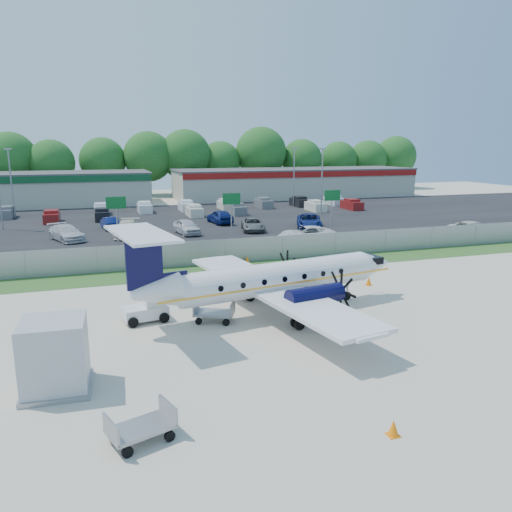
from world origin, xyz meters
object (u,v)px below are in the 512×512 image
object	(u,v)px
baggage_cart_near	(141,427)
pushback_tug	(147,310)
baggage_cart_far	(214,312)
aircraft	(273,279)
service_container	(55,358)

from	to	relation	value
baggage_cart_near	pushback_tug	bearing A→B (deg)	82.94
pushback_tug	baggage_cart_far	size ratio (longest dim) A/B	1.02
pushback_tug	baggage_cart_near	bearing A→B (deg)	-97.06
baggage_cart_near	baggage_cart_far	xyz separation A→B (m)	(4.92, 10.31, 0.02)
baggage_cart_near	baggage_cart_far	world-z (taller)	baggage_cart_far
baggage_cart_far	aircraft	bearing A→B (deg)	4.64
aircraft	pushback_tug	size ratio (longest dim) A/B	6.90
pushback_tug	baggage_cart_near	distance (m)	11.70
pushback_tug	baggage_cart_far	distance (m)	3.72
baggage_cart_far	service_container	size ratio (longest dim) A/B	0.86
aircraft	baggage_cart_far	world-z (taller)	aircraft
service_container	baggage_cart_far	bearing A→B (deg)	36.27
pushback_tug	service_container	distance (m)	8.20
aircraft	baggage_cart_near	world-z (taller)	aircraft
aircraft	baggage_cart_near	bearing A→B (deg)	-128.52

